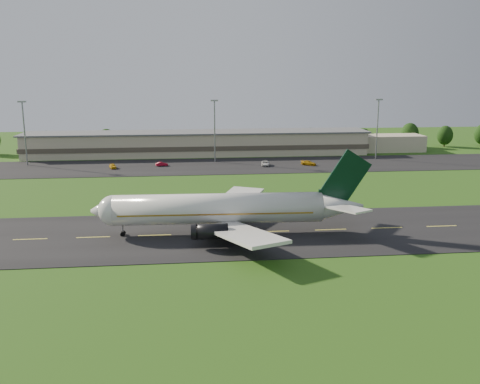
{
  "coord_description": "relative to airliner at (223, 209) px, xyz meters",
  "views": [
    {
      "loc": [
        -5.49,
        -94.56,
        29.41
      ],
      "look_at": [
        5.58,
        8.0,
        6.0
      ],
      "focal_mm": 40.0,
      "sensor_mm": 36.0,
      "label": 1
    }
  ],
  "objects": [
    {
      "name": "service_vehicle_a",
      "position": [
        -28.69,
        70.8,
        -3.84
      ],
      "size": [
        2.85,
        4.54,
        1.44
      ],
      "primitive_type": "imported",
      "rotation": [
        0.0,
        0.0,
        0.29
      ],
      "color": "#CD970C",
      "rests_on": "apron"
    },
    {
      "name": "service_vehicle_d",
      "position": [
        32.64,
        69.9,
        -3.85
      ],
      "size": [
        5.16,
        4.44,
        1.42
      ],
      "primitive_type": "imported",
      "rotation": [
        0.0,
        0.0,
        0.96
      ],
      "color": "#C3880B",
      "rests_on": "apron"
    },
    {
      "name": "taxiway",
      "position": [
        -1.61,
        0.03,
        -4.61
      ],
      "size": [
        220.0,
        30.0,
        0.1
      ],
      "primitive_type": "cube",
      "color": "black",
      "rests_on": "ground"
    },
    {
      "name": "light_mast_centre",
      "position": [
        3.39,
        80.03,
        8.08
      ],
      "size": [
        2.4,
        1.2,
        20.35
      ],
      "color": "gray",
      "rests_on": "ground"
    },
    {
      "name": "light_mast_west",
      "position": [
        -56.61,
        80.03,
        8.08
      ],
      "size": [
        2.4,
        1.2,
        20.35
      ],
      "color": "gray",
      "rests_on": "ground"
    },
    {
      "name": "apron",
      "position": [
        -1.61,
        72.03,
        -4.61
      ],
      "size": [
        260.0,
        30.0,
        0.1
      ],
      "primitive_type": "cube",
      "color": "black",
      "rests_on": "ground"
    },
    {
      "name": "ground",
      "position": [
        -1.61,
        0.03,
        -4.66
      ],
      "size": [
        360.0,
        360.0,
        0.0
      ],
      "primitive_type": "plane",
      "color": "#224C13",
      "rests_on": "ground"
    },
    {
      "name": "service_vehicle_b",
      "position": [
        -13.86,
        73.51,
        -3.93
      ],
      "size": [
        4.02,
        2.27,
        1.26
      ],
      "primitive_type": "imported",
      "rotation": [
        0.0,
        0.0,
        1.83
      ],
      "color": "#9F0A20",
      "rests_on": "apron"
    },
    {
      "name": "airliner",
      "position": [
        0.0,
        0.0,
        0.0
      ],
      "size": [
        51.29,
        42.16,
        15.57
      ],
      "rotation": [
        0.0,
        0.0,
        -0.03
      ],
      "color": "silver",
      "rests_on": "ground"
    },
    {
      "name": "tree_line",
      "position": [
        24.01,
        105.75,
        0.13
      ],
      "size": [
        194.8,
        9.65,
        9.81
      ],
      "color": "black",
      "rests_on": "ground"
    },
    {
      "name": "terminal",
      "position": [
        4.79,
        96.21,
        -0.67
      ],
      "size": [
        145.0,
        16.0,
        8.4
      ],
      "color": "tan",
      "rests_on": "ground"
    },
    {
      "name": "service_vehicle_c",
      "position": [
        18.82,
        70.49,
        -3.83
      ],
      "size": [
        3.18,
        5.58,
        1.47
      ],
      "primitive_type": "imported",
      "rotation": [
        0.0,
        0.0,
        -0.15
      ],
      "color": "silver",
      "rests_on": "apron"
    },
    {
      "name": "light_mast_east",
      "position": [
        58.39,
        80.03,
        8.08
      ],
      "size": [
        2.4,
        1.2,
        20.35
      ],
      "color": "gray",
      "rests_on": "ground"
    }
  ]
}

